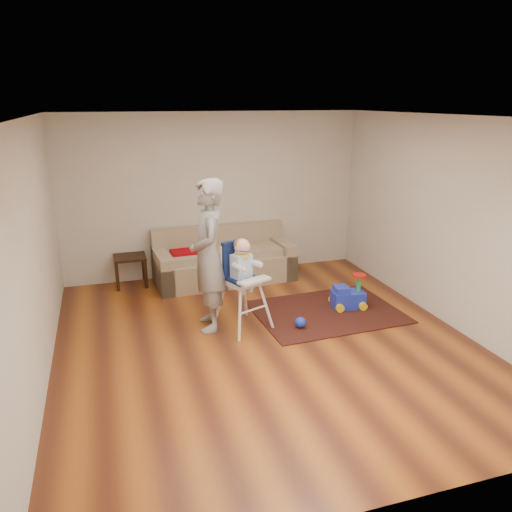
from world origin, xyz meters
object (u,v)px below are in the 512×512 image
object	(u,v)px
sofa	(224,255)
toy_ball	(300,322)
adult	(208,256)
high_chair	(242,286)
side_table	(131,270)
ride_on_toy	(348,291)

from	to	relation	value
sofa	toy_ball	world-z (taller)	sofa
toy_ball	adult	world-z (taller)	adult
toy_ball	high_chair	world-z (taller)	high_chair
high_chair	side_table	bearing A→B (deg)	99.84
sofa	high_chair	bearing A→B (deg)	-99.64
side_table	ride_on_toy	bearing A→B (deg)	-33.02
adult	toy_ball	bearing A→B (deg)	75.07
high_chair	sofa	bearing A→B (deg)	61.48
toy_ball	adult	bearing A→B (deg)	159.32
sofa	adult	distance (m)	1.85
sofa	ride_on_toy	bearing A→B (deg)	-52.57
high_chair	adult	xyz separation A→B (m)	(-0.40, 0.15, 0.39)
toy_ball	adult	xyz separation A→B (m)	(-1.11, 0.42, 0.89)
sofa	high_chair	xyz separation A→B (m)	(-0.20, -1.81, 0.15)
toy_ball	high_chair	xyz separation A→B (m)	(-0.71, 0.27, 0.50)
sofa	ride_on_toy	size ratio (longest dim) A/B	4.65
sofa	ride_on_toy	world-z (taller)	sofa
adult	side_table	bearing A→B (deg)	-149.24
side_table	ride_on_toy	size ratio (longest dim) A/B	1.01
sofa	side_table	distance (m)	1.52
sofa	high_chair	size ratio (longest dim) A/B	1.88
side_table	ride_on_toy	xyz separation A→B (m)	(2.91, -1.89, 0.01)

